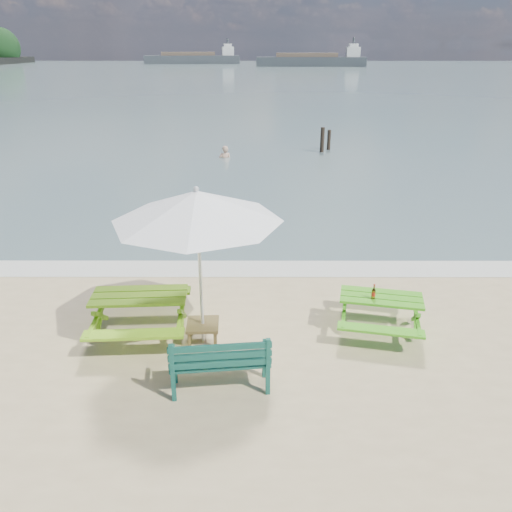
{
  "coord_description": "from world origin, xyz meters",
  "views": [
    {
      "loc": [
        0.13,
        -5.76,
        4.72
      ],
      "look_at": [
        0.12,
        3.0,
        1.0
      ],
      "focal_mm": 35.0,
      "sensor_mm": 36.0,
      "label": 1
    }
  ],
  "objects_px": {
    "picnic_table_right": "(380,314)",
    "patio_umbrella": "(197,206)",
    "beer_bottle": "(373,294)",
    "picnic_table_left": "(141,315)",
    "swimmer": "(225,163)",
    "side_table": "(203,332)",
    "park_bench": "(220,372)"
  },
  "relations": [
    {
      "from": "picnic_table_right",
      "to": "patio_umbrella",
      "type": "height_order",
      "value": "patio_umbrella"
    },
    {
      "from": "beer_bottle",
      "to": "picnic_table_right",
      "type": "bearing_deg",
      "value": 23.01
    },
    {
      "from": "picnic_table_left",
      "to": "swimmer",
      "type": "xyz_separation_m",
      "value": [
        0.57,
        15.01,
        -0.64
      ]
    },
    {
      "from": "picnic_table_right",
      "to": "picnic_table_left",
      "type": "bearing_deg",
      "value": -178.28
    },
    {
      "from": "side_table",
      "to": "beer_bottle",
      "type": "height_order",
      "value": "beer_bottle"
    },
    {
      "from": "picnic_table_right",
      "to": "patio_umbrella",
      "type": "distance_m",
      "value": 3.76
    },
    {
      "from": "picnic_table_left",
      "to": "beer_bottle",
      "type": "bearing_deg",
      "value": 0.81
    },
    {
      "from": "swimmer",
      "to": "patio_umbrella",
      "type": "bearing_deg",
      "value": -88.01
    },
    {
      "from": "beer_bottle",
      "to": "patio_umbrella",
      "type": "bearing_deg",
      "value": -174.2
    },
    {
      "from": "picnic_table_right",
      "to": "park_bench",
      "type": "xyz_separation_m",
      "value": [
        -2.71,
        -1.64,
        -0.05
      ]
    },
    {
      "from": "park_bench",
      "to": "beer_bottle",
      "type": "xyz_separation_m",
      "value": [
        2.55,
        1.57,
        0.49
      ]
    },
    {
      "from": "picnic_table_left",
      "to": "picnic_table_right",
      "type": "distance_m",
      "value": 4.2
    },
    {
      "from": "park_bench",
      "to": "swimmer",
      "type": "relative_size",
      "value": 0.94
    },
    {
      "from": "picnic_table_right",
      "to": "beer_bottle",
      "type": "xyz_separation_m",
      "value": [
        -0.16,
        -0.07,
        0.44
      ]
    },
    {
      "from": "picnic_table_right",
      "to": "swimmer",
      "type": "height_order",
      "value": "picnic_table_right"
    },
    {
      "from": "beer_bottle",
      "to": "swimmer",
      "type": "xyz_separation_m",
      "value": [
        -3.47,
        14.95,
        -1.03
      ]
    },
    {
      "from": "picnic_table_left",
      "to": "patio_umbrella",
      "type": "height_order",
      "value": "patio_umbrella"
    },
    {
      "from": "picnic_table_left",
      "to": "park_bench",
      "type": "bearing_deg",
      "value": -45.63
    },
    {
      "from": "picnic_table_right",
      "to": "park_bench",
      "type": "height_order",
      "value": "park_bench"
    },
    {
      "from": "picnic_table_left",
      "to": "patio_umbrella",
      "type": "distance_m",
      "value": 2.34
    },
    {
      "from": "picnic_table_left",
      "to": "beer_bottle",
      "type": "distance_m",
      "value": 4.05
    },
    {
      "from": "picnic_table_right",
      "to": "side_table",
      "type": "height_order",
      "value": "picnic_table_right"
    },
    {
      "from": "swimmer",
      "to": "beer_bottle",
      "type": "bearing_deg",
      "value": -76.94
    },
    {
      "from": "picnic_table_left",
      "to": "picnic_table_right",
      "type": "height_order",
      "value": "picnic_table_left"
    },
    {
      "from": "side_table",
      "to": "beer_bottle",
      "type": "relative_size",
      "value": 2.13
    },
    {
      "from": "beer_bottle",
      "to": "swimmer",
      "type": "height_order",
      "value": "beer_bottle"
    },
    {
      "from": "patio_umbrella",
      "to": "swimmer",
      "type": "distance_m",
      "value": 15.49
    },
    {
      "from": "picnic_table_left",
      "to": "swimmer",
      "type": "height_order",
      "value": "picnic_table_left"
    },
    {
      "from": "picnic_table_right",
      "to": "side_table",
      "type": "relative_size",
      "value": 3.25
    },
    {
      "from": "patio_umbrella",
      "to": "beer_bottle",
      "type": "relative_size",
      "value": 10.66
    },
    {
      "from": "picnic_table_right",
      "to": "side_table",
      "type": "distance_m",
      "value": 3.12
    },
    {
      "from": "picnic_table_right",
      "to": "patio_umbrella",
      "type": "relative_size",
      "value": 0.65
    }
  ]
}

